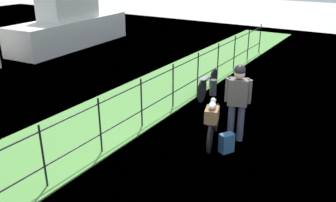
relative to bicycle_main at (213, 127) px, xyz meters
name	(u,v)px	position (x,y,z in m)	size (l,w,h in m)	color
ground_plane	(218,169)	(-0.95, -0.56, -0.34)	(60.00, 60.00, 0.00)	#B2ADA3
grass_strip	(90,127)	(-0.95, 2.68, -0.32)	(27.00, 2.40, 0.03)	#569342
iron_fence	(122,110)	(-0.95, 1.68, 0.34)	(18.04, 0.04, 1.18)	black
bicycle_main	(213,127)	(0.00, 0.00, 0.00)	(1.58, 0.52, 0.63)	black
wooden_crate	(212,115)	(-0.35, -0.11, 0.43)	(0.37, 0.25, 0.27)	brown
terrier_dog	(213,104)	(-0.32, -0.10, 0.64)	(0.32, 0.22, 0.18)	silver
cyclist_person	(238,96)	(0.29, -0.38, 0.67)	(0.37, 0.52, 1.68)	#383D51
backpack_on_paving	(227,143)	(-0.28, -0.43, -0.14)	(0.28, 0.18, 0.40)	#28517A
mooring_bollard	(213,87)	(2.52, 1.18, -0.11)	(0.20, 0.20, 0.46)	#38383D
bicycle_parked	(208,85)	(2.36, 1.28, 0.01)	(1.67, 0.28, 0.65)	black
moored_boat_mid	(70,26)	(4.86, 9.26, 0.54)	(6.08, 2.14, 3.97)	silver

